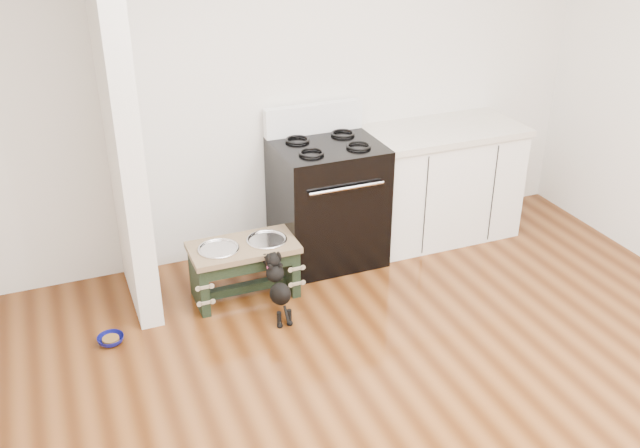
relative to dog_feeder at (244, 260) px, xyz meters
The scene contains 7 objects.
room_shell 2.33m from the dog_feeder, 74.95° to the right, with size 5.00×5.00×5.00m.
partition_wall 1.29m from the dog_feeder, 159.69° to the left, with size 0.15×0.80×2.70m, color silver.
oven_range 0.83m from the dog_feeder, 22.51° to the left, with size 0.76×0.69×1.14m.
cabinet_run 1.77m from the dog_feeder, 10.76° to the left, with size 1.24×0.64×0.91m.
dog_feeder is the anchor object (origin of this frame).
puppy 0.36m from the dog_feeder, 68.85° to the right, with size 0.13×0.38×0.45m.
floor_bowl 1.02m from the dog_feeder, 166.94° to the right, with size 0.22×0.22×0.05m.
Camera 1 is at (-1.61, -2.29, 2.73)m, focal length 40.00 mm.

